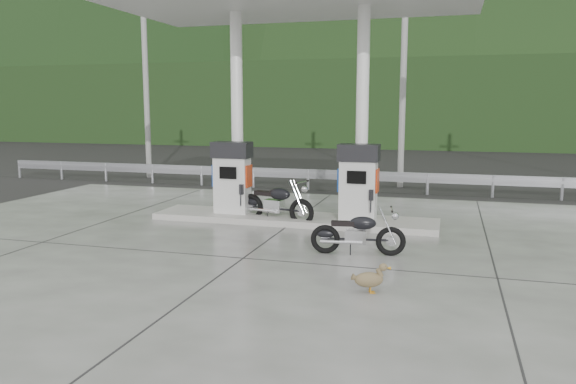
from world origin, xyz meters
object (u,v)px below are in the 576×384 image
(gas_pump_right, at_px, (358,182))
(motorcycle_left, at_px, (276,204))
(gas_pump_left, at_px, (232,177))
(duck, at_px, (369,280))
(motorcycle_right, at_px, (358,234))

(gas_pump_right, bearing_deg, motorcycle_left, -175.49)
(gas_pump_right, relative_size, motorcycle_left, 0.92)
(gas_pump_right, height_order, motorcycle_left, gas_pump_right)
(gas_pump_left, bearing_deg, duck, -49.23)
(gas_pump_right, xyz_separation_m, motorcycle_left, (-2.00, -0.16, -0.58))
(gas_pump_right, bearing_deg, duck, -78.91)
(motorcycle_right, distance_m, duck, 2.26)
(motorcycle_left, xyz_separation_m, motorcycle_right, (2.42, -2.46, -0.06))
(motorcycle_right, relative_size, duck, 3.12)
(gas_pump_right, distance_m, duck, 4.97)
(gas_pump_right, bearing_deg, motorcycle_right, -80.88)
(gas_pump_left, height_order, motorcycle_left, gas_pump_left)
(gas_pump_left, bearing_deg, motorcycle_left, -7.44)
(gas_pump_left, bearing_deg, gas_pump_right, 0.00)
(motorcycle_left, bearing_deg, duck, -42.52)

